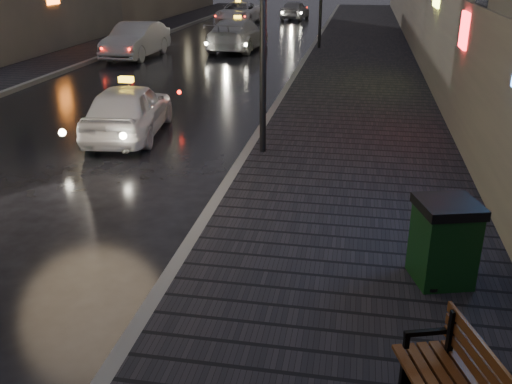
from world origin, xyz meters
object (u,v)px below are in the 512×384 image
car_far (295,10)px  taxi_near (129,109)px  car_left_mid (136,40)px  trash_bin (444,241)px  taxi_far (238,13)px  taxi_mid (238,34)px

car_far → taxi_near: bearing=95.6°
car_left_mid → car_far: bearing=76.4°
car_left_mid → car_far: size_ratio=1.19×
trash_bin → taxi_far: taxi_far is taller
car_left_mid → car_far: 18.95m
taxi_near → taxi_mid: size_ratio=0.77×
taxi_mid → taxi_far: bearing=-74.0°
taxi_mid → taxi_far: 12.07m
taxi_far → car_left_mid: bearing=-94.6°
trash_bin → taxi_mid: taxi_mid is taller
car_left_mid → trash_bin: bearing=-56.5°
taxi_mid → car_far: taxi_mid is taller
car_left_mid → taxi_mid: car_left_mid is taller
car_far → car_left_mid: bearing=81.7°
taxi_mid → car_left_mid: bearing=41.3°
taxi_near → car_left_mid: (-4.31, 11.54, 0.08)m
trash_bin → car_left_mid: car_left_mid is taller
trash_bin → taxi_near: 9.03m
trash_bin → taxi_mid: bearing=92.8°
taxi_near → taxi_mid: bearing=-95.9°
trash_bin → taxi_near: (-6.73, 6.02, -0.05)m
car_far → taxi_far: bearing=52.3°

